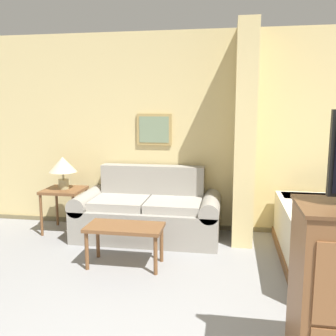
% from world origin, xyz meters
% --- Properties ---
extents(wall_back, '(7.30, 0.16, 2.60)m').
position_xyz_m(wall_back, '(-0.00, 3.48, 1.29)').
color(wall_back, '#DBC484').
rests_on(wall_back, ground_plane).
extents(wall_partition_pillar, '(0.24, 0.64, 2.60)m').
position_xyz_m(wall_partition_pillar, '(0.57, 3.10, 1.30)').
color(wall_partition_pillar, '#DBC484').
rests_on(wall_partition_pillar, ground_plane).
extents(couch, '(1.81, 0.84, 0.87)m').
position_xyz_m(couch, '(-0.59, 3.00, 0.31)').
color(couch, gray).
rests_on(couch, ground_plane).
extents(coffee_table, '(0.79, 0.40, 0.43)m').
position_xyz_m(coffee_table, '(-0.64, 2.09, 0.37)').
color(coffee_table, brown).
rests_on(coffee_table, ground_plane).
extents(side_table, '(0.50, 0.50, 0.57)m').
position_xyz_m(side_table, '(-1.73, 3.02, 0.49)').
color(side_table, brown).
rests_on(side_table, ground_plane).
extents(table_lamp, '(0.36, 0.36, 0.42)m').
position_xyz_m(table_lamp, '(-1.73, 3.02, 0.88)').
color(table_lamp, tan).
rests_on(table_lamp, side_table).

